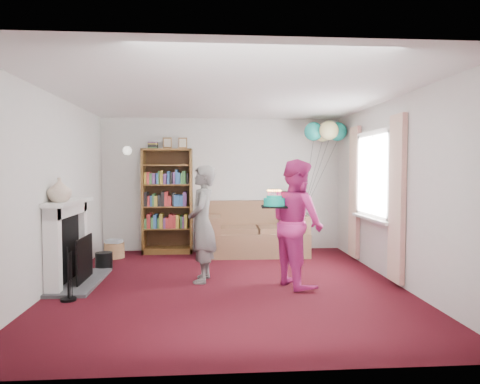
{
  "coord_description": "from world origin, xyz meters",
  "views": [
    {
      "loc": [
        -0.25,
        -5.63,
        1.53
      ],
      "look_at": [
        0.2,
        0.6,
        1.2
      ],
      "focal_mm": 32.0,
      "sensor_mm": 36.0,
      "label": 1
    }
  ],
  "objects": [
    {
      "name": "bookcase",
      "position": [
        -1.02,
        2.3,
        0.94
      ],
      "size": [
        0.9,
        0.42,
        2.12
      ],
      "color": "#472B14",
      "rests_on": "ground"
    },
    {
      "name": "wall_right",
      "position": [
        2.26,
        0.0,
        1.25
      ],
      "size": [
        0.02,
        5.0,
        2.5
      ],
      "primitive_type": "cube",
      "color": "silver",
      "rests_on": "ground"
    },
    {
      "name": "sofa",
      "position": [
        0.61,
        2.07,
        0.35
      ],
      "size": [
        1.79,
        0.95,
        0.95
      ],
      "rotation": [
        0.0,
        0.0,
        -0.02
      ],
      "color": "brown",
      "rests_on": "ground"
    },
    {
      "name": "birthday_cake",
      "position": [
        0.57,
        -0.27,
        1.12
      ],
      "size": [
        0.32,
        0.32,
        0.22
      ],
      "rotation": [
        0.0,
        0.0,
        -0.09
      ],
      "color": "black",
      "rests_on": "ground"
    },
    {
      "name": "wicker_basket",
      "position": [
        -1.9,
        1.86,
        0.14
      ],
      "size": [
        0.35,
        0.35,
        0.32
      ],
      "rotation": [
        0.0,
        0.0,
        -0.32
      ],
      "color": "#A4794C",
      "rests_on": "ground"
    },
    {
      "name": "mantel_vase",
      "position": [
        -2.12,
        -0.15,
        1.28
      ],
      "size": [
        0.35,
        0.35,
        0.31
      ],
      "primitive_type": "imported",
      "rotation": [
        0.0,
        0.0,
        0.21
      ],
      "color": "beige",
      "rests_on": "fireplace"
    },
    {
      "name": "ground",
      "position": [
        0.0,
        0.0,
        0.0
      ],
      "size": [
        5.0,
        5.0,
        0.0
      ],
      "primitive_type": "plane",
      "color": "black",
      "rests_on": "ground"
    },
    {
      "name": "ceiling",
      "position": [
        0.0,
        0.0,
        2.5
      ],
      "size": [
        4.5,
        5.0,
        0.01
      ],
      "primitive_type": "cube",
      "color": "white",
      "rests_on": "wall_back"
    },
    {
      "name": "wall_sconce",
      "position": [
        -1.75,
        2.36,
        1.88
      ],
      "size": [
        0.16,
        0.23,
        0.16
      ],
      "color": "gold",
      "rests_on": "ground"
    },
    {
      "name": "person_magenta",
      "position": [
        0.9,
        -0.11,
        0.83
      ],
      "size": [
        0.87,
        0.97,
        1.67
      ],
      "primitive_type": "imported",
      "rotation": [
        0.0,
        0.0,
        1.92
      ],
      "color": "#B52470",
      "rests_on": "ground"
    },
    {
      "name": "person_striped",
      "position": [
        -0.35,
        0.18,
        0.79
      ],
      "size": [
        0.44,
        0.62,
        1.59
      ],
      "primitive_type": "imported",
      "rotation": [
        0.0,
        0.0,
        -1.68
      ],
      "color": "black",
      "rests_on": "ground"
    },
    {
      "name": "fireplace",
      "position": [
        -2.09,
        0.19,
        0.51
      ],
      "size": [
        0.55,
        1.8,
        1.12
      ],
      "color": "#3F3F42",
      "rests_on": "ground"
    },
    {
      "name": "wall_back",
      "position": [
        0.0,
        2.51,
        1.25
      ],
      "size": [
        4.5,
        0.02,
        2.5
      ],
      "primitive_type": "cube",
      "color": "silver",
      "rests_on": "ground"
    },
    {
      "name": "window_bay",
      "position": [
        2.21,
        0.6,
        1.2
      ],
      "size": [
        0.14,
        2.02,
        2.2
      ],
      "color": "white",
      "rests_on": "ground"
    },
    {
      "name": "wall_left",
      "position": [
        -2.26,
        0.0,
        1.25
      ],
      "size": [
        0.02,
        5.0,
        2.5
      ],
      "primitive_type": "cube",
      "color": "silver",
      "rests_on": "ground"
    },
    {
      "name": "balloons",
      "position": [
        1.85,
        2.01,
        2.22
      ],
      "size": [
        0.87,
        0.78,
        1.71
      ],
      "color": "#3F3F3F",
      "rests_on": "ground"
    }
  ]
}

